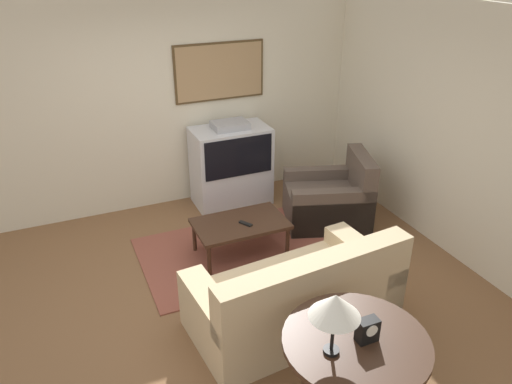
% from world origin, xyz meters
% --- Properties ---
extents(ground_plane, '(12.00, 12.00, 0.00)m').
position_xyz_m(ground_plane, '(0.00, 0.00, 0.00)').
color(ground_plane, brown).
extents(wall_back, '(12.00, 0.10, 2.70)m').
position_xyz_m(wall_back, '(0.01, 2.13, 1.36)').
color(wall_back, beige).
rests_on(wall_back, ground_plane).
extents(wall_right, '(0.06, 12.00, 2.70)m').
position_xyz_m(wall_right, '(2.63, 0.00, 1.35)').
color(wall_right, beige).
rests_on(wall_right, ground_plane).
extents(area_rug, '(2.21, 1.47, 0.01)m').
position_xyz_m(area_rug, '(0.41, 0.56, 0.01)').
color(area_rug, brown).
rests_on(area_rug, ground_plane).
extents(tv, '(1.00, 0.58, 1.15)m').
position_xyz_m(tv, '(0.78, 1.75, 0.54)').
color(tv, silver).
rests_on(tv, ground_plane).
extents(couch, '(1.92, 1.11, 0.91)m').
position_xyz_m(couch, '(0.43, -0.79, 0.31)').
color(couch, '#CCB289').
rests_on(couch, ground_plane).
extents(armchair, '(1.20, 1.09, 0.89)m').
position_xyz_m(armchair, '(1.72, 0.76, 0.30)').
color(armchair, brown).
rests_on(armchair, ground_plane).
extents(coffee_table, '(1.02, 0.62, 0.42)m').
position_xyz_m(coffee_table, '(0.41, 0.51, 0.38)').
color(coffee_table, '#3D2619').
rests_on(coffee_table, ground_plane).
extents(console_table, '(1.03, 1.03, 0.74)m').
position_xyz_m(console_table, '(0.34, -1.83, 0.67)').
color(console_table, '#3D2619').
rests_on(console_table, ground_plane).
extents(table_lamp, '(0.34, 0.34, 0.47)m').
position_xyz_m(table_lamp, '(0.12, -1.85, 1.13)').
color(table_lamp, black).
rests_on(table_lamp, console_table).
extents(mantel_clock, '(0.15, 0.10, 0.17)m').
position_xyz_m(mantel_clock, '(0.40, -1.85, 0.83)').
color(mantel_clock, black).
rests_on(mantel_clock, console_table).
extents(remote, '(0.12, 0.16, 0.02)m').
position_xyz_m(remote, '(0.45, 0.44, 0.43)').
color(remote, black).
rests_on(remote, coffee_table).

